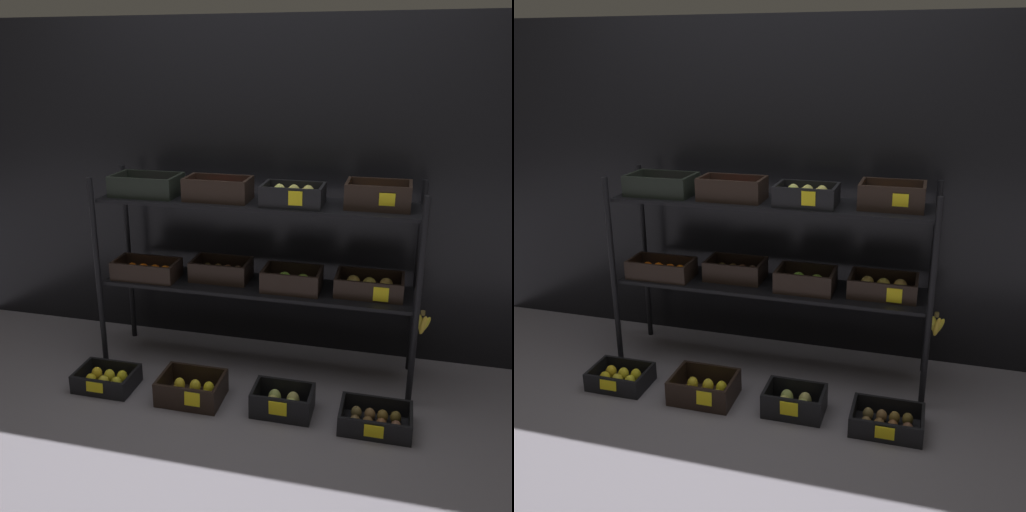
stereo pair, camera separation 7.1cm
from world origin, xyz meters
The scene contains 7 objects.
ground_plane centered at (0.00, 0.00, 0.00)m, with size 10.00×10.00×0.00m, color slate.
storefront_wall centered at (0.00, 0.39, 0.99)m, with size 4.16×0.12×1.97m, color black.
display_rack centered at (0.01, -0.01, 0.78)m, with size 1.87×0.42×1.14m.
crate_ground_lemon centered at (-0.75, -0.43, 0.04)m, with size 0.32×0.24×0.11m.
crate_ground_left_lemon centered at (-0.25, -0.42, 0.05)m, with size 0.34×0.26×0.14m.
crate_ground_pear centered at (0.25, -0.42, 0.06)m, with size 0.31×0.21×0.14m.
crate_ground_kiwi centered at (0.72, -0.44, 0.04)m, with size 0.35×0.25×0.11m.
Camera 2 is at (0.82, -2.94, 1.74)m, focal length 40.62 mm.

